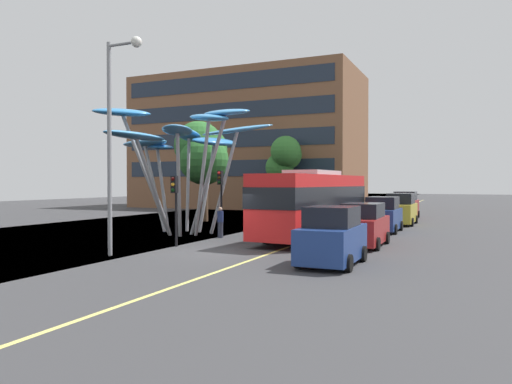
# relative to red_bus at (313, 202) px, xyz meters

# --- Properties ---
(ground) EXTENTS (120.00, 240.00, 0.10)m
(ground) POSITION_rel_red_bus_xyz_m (-3.11, -6.21, -2.05)
(ground) COLOR #38383A
(red_bus) EXTENTS (3.44, 10.51, 3.66)m
(red_bus) POSITION_rel_red_bus_xyz_m (0.00, 0.00, 0.00)
(red_bus) COLOR red
(red_bus) RESTS_ON ground
(leaf_sculpture) EXTENTS (10.51, 10.06, 7.45)m
(leaf_sculpture) POSITION_rel_red_bus_xyz_m (-7.97, -0.61, 3.68)
(leaf_sculpture) COLOR #9EA0A5
(leaf_sculpture) RESTS_ON ground
(traffic_light_kerb_near) EXTENTS (0.28, 0.42, 3.32)m
(traffic_light_kerb_near) POSITION_rel_red_bus_xyz_m (-4.98, -5.57, 0.42)
(traffic_light_kerb_near) COLOR black
(traffic_light_kerb_near) RESTS_ON ground
(traffic_light_kerb_far) EXTENTS (0.28, 0.42, 3.70)m
(traffic_light_kerb_far) POSITION_rel_red_bus_xyz_m (-5.39, -0.31, 0.68)
(traffic_light_kerb_far) COLOR black
(traffic_light_kerb_far) RESTS_ON ground
(car_parked_near) EXTENTS (2.00, 3.81, 2.14)m
(car_parked_near) POSITION_rel_red_bus_xyz_m (3.06, -7.42, -1.00)
(car_parked_near) COLOR navy
(car_parked_near) RESTS_ON ground
(car_parked_mid) EXTENTS (2.02, 4.28, 2.04)m
(car_parked_mid) POSITION_rel_red_bus_xyz_m (3.01, -1.70, -1.04)
(car_parked_mid) COLOR maroon
(car_parked_mid) RESTS_ON ground
(car_parked_far) EXTENTS (2.06, 4.04, 2.15)m
(car_parked_far) POSITION_rel_red_bus_xyz_m (2.72, 5.52, -0.99)
(car_parked_far) COLOR navy
(car_parked_far) RESTS_ON ground
(car_side_street) EXTENTS (2.02, 4.45, 2.26)m
(car_side_street) POSITION_rel_red_bus_xyz_m (3.05, 11.38, -0.94)
(car_side_street) COLOR gold
(car_side_street) RESTS_ON ground
(car_far_side) EXTENTS (2.03, 3.98, 2.27)m
(car_far_side) POSITION_rel_red_bus_xyz_m (2.58, 17.78, -0.93)
(car_far_side) COLOR maroon
(car_far_side) RESTS_ON ground
(street_lamp) EXTENTS (1.70, 0.44, 8.83)m
(street_lamp) POSITION_rel_red_bus_xyz_m (-5.57, -8.95, 3.53)
(street_lamp) COLOR gray
(street_lamp) RESTS_ON ground
(tree_pavement_near) EXTENTS (5.04, 5.28, 7.79)m
(tree_pavement_near) POSITION_rel_red_bus_xyz_m (-11.51, 7.94, 3.27)
(tree_pavement_near) COLOR brown
(tree_pavement_near) RESTS_ON ground
(tree_pavement_far) EXTENTS (4.00, 3.88, 7.72)m
(tree_pavement_far) POSITION_rel_red_bus_xyz_m (-9.74, 21.37, 3.57)
(tree_pavement_far) COLOR brown
(tree_pavement_far) RESTS_ON ground
(pedestrian) EXTENTS (0.34, 0.34, 1.68)m
(pedestrian) POSITION_rel_red_bus_xyz_m (-4.80, -1.42, -1.16)
(pedestrian) COLOR #2D3342
(pedestrian) RESTS_ON ground
(backdrop_building) EXTENTS (26.97, 13.09, 15.96)m
(backdrop_building) POSITION_rel_red_bus_xyz_m (-17.66, 29.67, 5.98)
(backdrop_building) COLOR brown
(backdrop_building) RESTS_ON ground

